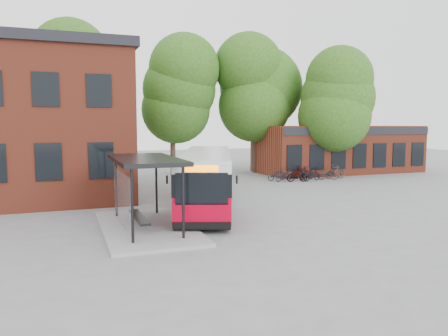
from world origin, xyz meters
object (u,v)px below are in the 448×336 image
object	(u,v)px
bus_shelter	(146,193)
bicycle_2	(284,176)
bicycle_0	(277,174)
bicycle_5	(301,172)
city_bus	(207,180)
bicycle_4	(312,175)
bicycle_7	(335,171)
bicycle_6	(328,175)
bicycle_3	(307,173)
bicycle_1	(297,176)

from	to	relation	value
bus_shelter	bicycle_2	xyz separation A→B (m)	(12.03, 10.92, -1.02)
bicycle_0	bicycle_5	size ratio (longest dim) A/B	1.09
bus_shelter	bicycle_0	xyz separation A→B (m)	(11.77, 11.50, -0.99)
city_bus	bicycle_4	world-z (taller)	city_bus
city_bus	bus_shelter	bearing A→B (deg)	-116.92
bicycle_0	bicycle_7	xyz separation A→B (m)	(4.73, -0.54, 0.09)
bicycle_0	bicycle_5	xyz separation A→B (m)	(2.29, 0.39, 0.02)
city_bus	bicycle_5	distance (m)	13.44
bicycle_5	bicycle_6	size ratio (longest dim) A/B	1.06
bus_shelter	bicycle_2	bearing A→B (deg)	42.22
bus_shelter	bicycle_2	distance (m)	16.27
bicycle_2	bicycle_7	xyz separation A→B (m)	(4.47, 0.04, 0.12)
bicycle_3	bicycle_7	distance (m)	2.41
bus_shelter	bicycle_4	bearing A→B (deg)	36.30
bicycle_2	city_bus	bearing A→B (deg)	113.47
bicycle_2	bicycle_3	distance (m)	2.07
bicycle_3	bicycle_6	xyz separation A→B (m)	(1.45, -0.59, -0.11)
bicycle_2	bicycle_4	world-z (taller)	bicycle_4
bus_shelter	bicycle_4	size ratio (longest dim) A/B	4.07
bicycle_3	bicycle_7	xyz separation A→B (m)	(2.41, -0.11, 0.04)
bicycle_2	bicycle_5	distance (m)	2.26
city_bus	bicycle_3	world-z (taller)	city_bus
bicycle_1	bicycle_2	xyz separation A→B (m)	(-0.76, 0.64, -0.04)
bicycle_0	bicycle_7	bearing A→B (deg)	-112.60
city_bus	bicycle_2	distance (m)	11.27
bus_shelter	bicycle_7	xyz separation A→B (m)	(16.50, 10.96, -0.90)
bicycle_5	bicycle_6	xyz separation A→B (m)	(1.48, -1.41, -0.08)
bicycle_0	bicycle_1	bearing A→B (deg)	-156.24
bicycle_0	bus_shelter	bearing A→B (deg)	118.20
bicycle_1	bicycle_5	world-z (taller)	bicycle_5
bicycle_4	bicycle_6	xyz separation A→B (m)	(1.49, 0.16, -0.05)
bus_shelter	bicycle_0	distance (m)	16.48
bicycle_1	bicycle_0	bearing A→B (deg)	51.75
bus_shelter	city_bus	bearing A→B (deg)	42.90
bicycle_0	bicycle_7	size ratio (longest dim) A/B	0.96
bicycle_0	bicycle_1	distance (m)	1.59
bicycle_0	bicycle_6	bearing A→B (deg)	-121.16
bicycle_1	bicycle_6	distance (m)	2.76
bicycle_3	bicycle_6	world-z (taller)	bicycle_3
city_bus	bicycle_7	size ratio (longest dim) A/B	6.03
bicycle_1	bicycle_4	distance (m)	1.27
bicycle_1	bicycle_7	world-z (taller)	bicycle_7
bicycle_6	bicycle_0	bearing A→B (deg)	94.53
bicycle_7	bicycle_3	bearing A→B (deg)	84.60
bicycle_2	bicycle_6	size ratio (longest dim) A/B	1.07
bicycle_3	bicycle_4	world-z (taller)	bicycle_3
bicycle_2	bicycle_3	size ratio (longest dim) A/B	0.95
bicycle_2	bicycle_6	distance (m)	3.54
bicycle_5	bicycle_6	bearing A→B (deg)	-133.36
bus_shelter	bicycle_4	distance (m)	17.47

